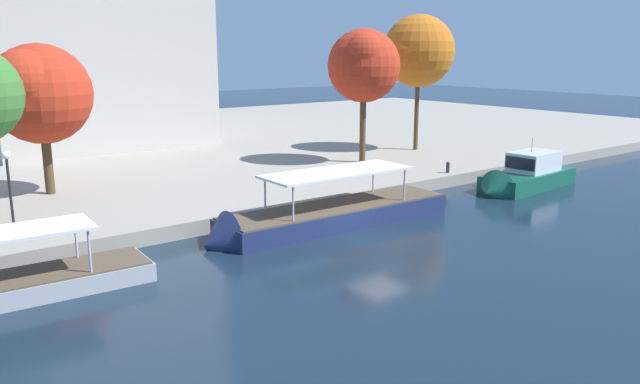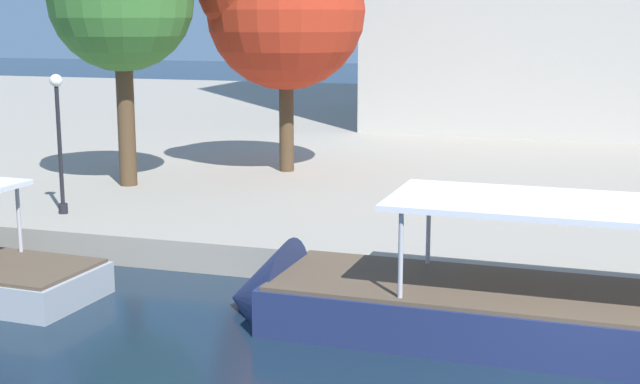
# 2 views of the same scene
# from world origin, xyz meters

# --- Properties ---
(ground_plane) EXTENTS (220.00, 220.00, 0.00)m
(ground_plane) POSITION_xyz_m (0.00, 0.00, 0.00)
(ground_plane) COLOR #142333
(dock_promenade) EXTENTS (120.00, 55.00, 0.82)m
(dock_promenade) POSITION_xyz_m (0.00, 33.69, 0.41)
(dock_promenade) COLOR gray
(dock_promenade) RESTS_ON ground_plane
(tour_boat_1) EXTENTS (14.79, 3.61, 4.19)m
(tour_boat_1) POSITION_xyz_m (-0.76, 3.74, 0.37)
(tour_boat_1) COLOR navy
(tour_boat_1) RESTS_ON ground_plane
(motor_yacht_2) EXTENTS (9.09, 3.45, 4.48)m
(motor_yacht_2) POSITION_xyz_m (15.89, 2.81, 0.67)
(motor_yacht_2) COLOR #14513D
(motor_yacht_2) RESTS_ON ground_plane
(mooring_bollard_0) EXTENTS (0.28, 0.28, 0.80)m
(mooring_bollard_0) POSITION_xyz_m (13.02, 7.05, 1.24)
(mooring_bollard_0) COLOR #2D2D33
(mooring_bollard_0) RESTS_ON dock_promenade
(lamp_post) EXTENTS (0.37, 0.37, 4.10)m
(lamp_post) POSITION_xyz_m (-14.88, 8.19, 3.21)
(lamp_post) COLOR black
(lamp_post) RESTS_ON dock_promenade
(tree_0) EXTENTS (5.47, 5.47, 10.05)m
(tree_0) POSITION_xyz_m (10.97, 13.80, 8.17)
(tree_0) COLOR #4C3823
(tree_0) RESTS_ON dock_promenade
(tree_1) EXTENTS (6.14, 6.06, 11.41)m
(tree_1) POSITION_xyz_m (18.64, 15.77, 9.12)
(tree_1) COLOR #4C3823
(tree_1) RESTS_ON dock_promenade
(tree_3) EXTENTS (5.82, 5.82, 8.87)m
(tree_3) POSITION_xyz_m (-11.15, 17.07, 7.06)
(tree_3) COLOR #4C3823
(tree_3) RESTS_ON dock_promenade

